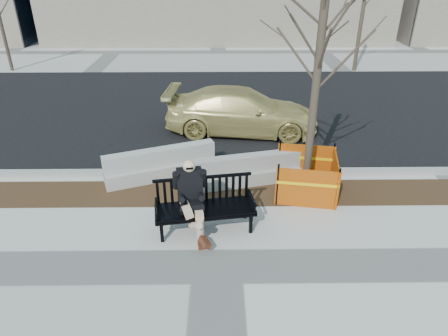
{
  "coord_description": "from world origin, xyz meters",
  "views": [
    {
      "loc": [
        0.06,
        -5.81,
        5.17
      ],
      "look_at": [
        0.15,
        1.76,
        1.14
      ],
      "focal_mm": 32.42,
      "sensor_mm": 36.0,
      "label": 1
    }
  ],
  "objects_px": {
    "bench": "(206,229)",
    "tree_fence": "(304,192)",
    "sedan": "(241,131)",
    "seated_man": "(192,229)",
    "jersey_barrier_right": "(247,182)",
    "jersey_barrier_left": "(162,177)"
  },
  "relations": [
    {
      "from": "bench",
      "to": "sedan",
      "type": "distance_m",
      "value": 5.43
    },
    {
      "from": "bench",
      "to": "sedan",
      "type": "bearing_deg",
      "value": 70.37
    },
    {
      "from": "jersey_barrier_right",
      "to": "jersey_barrier_left",
      "type": "bearing_deg",
      "value": 159.04
    },
    {
      "from": "bench",
      "to": "tree_fence",
      "type": "height_order",
      "value": "tree_fence"
    },
    {
      "from": "bench",
      "to": "tree_fence",
      "type": "relative_size",
      "value": 0.4
    },
    {
      "from": "jersey_barrier_left",
      "to": "jersey_barrier_right",
      "type": "bearing_deg",
      "value": -29.02
    },
    {
      "from": "seated_man",
      "to": "jersey_barrier_right",
      "type": "height_order",
      "value": "seated_man"
    },
    {
      "from": "bench",
      "to": "tree_fence",
      "type": "bearing_deg",
      "value": 22.8
    },
    {
      "from": "seated_man",
      "to": "jersey_barrier_left",
      "type": "height_order",
      "value": "seated_man"
    },
    {
      "from": "bench",
      "to": "jersey_barrier_right",
      "type": "bearing_deg",
      "value": 54.19
    },
    {
      "from": "tree_fence",
      "to": "jersey_barrier_right",
      "type": "relative_size",
      "value": 1.95
    },
    {
      "from": "seated_man",
      "to": "jersey_barrier_right",
      "type": "distance_m",
      "value": 2.33
    },
    {
      "from": "tree_fence",
      "to": "jersey_barrier_right",
      "type": "height_order",
      "value": "tree_fence"
    },
    {
      "from": "jersey_barrier_right",
      "to": "sedan",
      "type": "bearing_deg",
      "value": 76.6
    },
    {
      "from": "tree_fence",
      "to": "sedan",
      "type": "relative_size",
      "value": 1.09
    },
    {
      "from": "bench",
      "to": "sedan",
      "type": "height_order",
      "value": "sedan"
    },
    {
      "from": "sedan",
      "to": "jersey_barrier_right",
      "type": "relative_size",
      "value": 1.78
    },
    {
      "from": "sedan",
      "to": "jersey_barrier_left",
      "type": "height_order",
      "value": "sedan"
    },
    {
      "from": "tree_fence",
      "to": "jersey_barrier_left",
      "type": "xyz_separation_m",
      "value": [
        -3.59,
        0.8,
        0.0
      ]
    },
    {
      "from": "bench",
      "to": "jersey_barrier_right",
      "type": "xyz_separation_m",
      "value": [
        1.0,
        1.96,
        0.0
      ]
    },
    {
      "from": "sedan",
      "to": "jersey_barrier_right",
      "type": "bearing_deg",
      "value": -174.45
    },
    {
      "from": "jersey_barrier_left",
      "to": "jersey_barrier_right",
      "type": "xyz_separation_m",
      "value": [
        2.21,
        -0.31,
        0.0
      ]
    }
  ]
}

